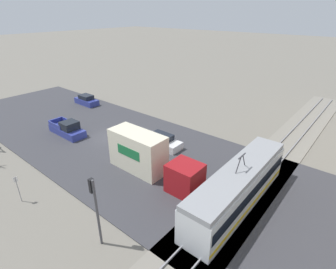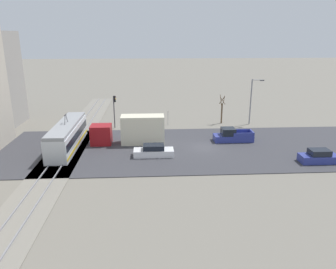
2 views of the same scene
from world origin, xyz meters
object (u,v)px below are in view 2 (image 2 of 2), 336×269
at_px(light_rail_tram, 67,136).
at_px(pickup_truck, 232,136).
at_px(box_truck, 133,131).
at_px(street_lamp_near_crossing, 252,98).
at_px(sedan_car_0, 154,151).
at_px(no_parking_sign, 168,116).
at_px(traffic_light_pole, 114,107).
at_px(street_tree, 222,111).
at_px(sedan_car_1, 319,157).

relative_size(light_rail_tram, pickup_truck, 2.34).
bearing_deg(box_truck, street_lamp_near_crossing, -64.51).
bearing_deg(sedan_car_0, street_lamp_near_crossing, 130.86).
bearing_deg(light_rail_tram, box_truck, -81.20).
bearing_deg(no_parking_sign, traffic_light_pole, 100.10).
height_order(street_tree, street_lamp_near_crossing, street_lamp_near_crossing).
bearing_deg(pickup_truck, street_lamp_near_crossing, -30.68).
bearing_deg(box_truck, light_rail_tram, 98.80).
bearing_deg(sedan_car_1, sedan_car_0, -99.46).
xyz_separation_m(street_tree, no_parking_sign, (-0.31, 8.73, -0.71)).
xyz_separation_m(street_tree, street_lamp_near_crossing, (-0.80, -4.59, 2.11)).
relative_size(light_rail_tram, traffic_light_pole, 2.44).
height_order(light_rail_tram, sedan_car_1, light_rail_tram).
height_order(light_rail_tram, box_truck, light_rail_tram).
xyz_separation_m(box_truck, sedan_car_1, (-7.97, -21.19, -1.10)).
bearing_deg(no_parking_sign, sedan_car_1, -137.21).
height_order(sedan_car_0, street_tree, street_tree).
distance_m(street_tree, no_parking_sign, 8.76).
bearing_deg(sedan_car_0, pickup_truck, 115.20).
bearing_deg(box_truck, no_parking_sign, -29.09).
bearing_deg(sedan_car_0, box_truck, -151.48).
xyz_separation_m(traffic_light_pole, street_lamp_near_crossing, (0.98, -21.58, 0.96)).
bearing_deg(traffic_light_pole, sedan_car_0, -155.77).
bearing_deg(traffic_light_pole, box_truck, -158.60).
distance_m(box_truck, pickup_truck, 13.40).
xyz_separation_m(sedan_car_1, traffic_light_pole, (15.82, 24.26, 2.56)).
relative_size(sedan_car_1, traffic_light_pole, 0.84).
distance_m(box_truck, street_tree, 16.92).
height_order(sedan_car_0, no_parking_sign, no_parking_sign).
bearing_deg(pickup_truck, traffic_light_pole, 64.92).
bearing_deg(no_parking_sign, light_rail_tram, 128.38).
bearing_deg(street_tree, box_truck, 124.68).
relative_size(sedan_car_0, street_lamp_near_crossing, 0.65).
distance_m(box_truck, no_parking_sign, 10.67).
distance_m(street_tree, street_lamp_near_crossing, 5.12).
xyz_separation_m(sedan_car_0, sedan_car_1, (-3.09, -18.53, 0.04)).
height_order(pickup_truck, sedan_car_0, pickup_truck).
relative_size(sedan_car_0, street_tree, 1.02).
distance_m(box_truck, street_lamp_near_crossing, 20.64).
distance_m(light_rail_tram, street_tree, 24.63).
height_order(light_rail_tram, no_parking_sign, light_rail_tram).
bearing_deg(pickup_truck, sedan_car_0, 115.20).
bearing_deg(no_parking_sign, street_tree, -87.96).
xyz_separation_m(light_rail_tram, street_tree, (10.89, -22.08, 0.48)).
bearing_deg(traffic_light_pole, sedan_car_1, -123.10).
height_order(sedan_car_0, street_lamp_near_crossing, street_lamp_near_crossing).
distance_m(sedan_car_1, no_parking_sign, 23.57).
distance_m(box_truck, sedan_car_0, 5.68).
xyz_separation_m(sedan_car_1, street_tree, (17.60, 7.27, 1.41)).
xyz_separation_m(traffic_light_pole, street_tree, (1.78, -16.99, -1.15)).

